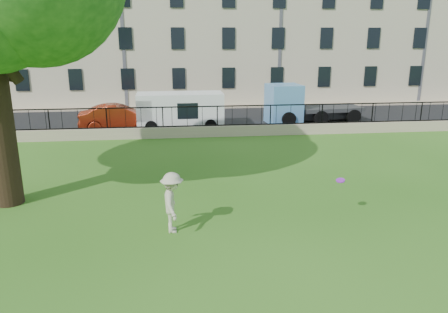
{
  "coord_description": "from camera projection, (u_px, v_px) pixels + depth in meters",
  "views": [
    {
      "loc": [
        -2.37,
        -11.75,
        5.58
      ],
      "look_at": [
        -0.61,
        3.5,
        1.23
      ],
      "focal_mm": 35.0,
      "sensor_mm": 36.0,
      "label": 1
    }
  ],
  "objects": [
    {
      "name": "frisbee",
      "position": [
        340.0,
        180.0,
        13.35
      ],
      "size": [
        0.29,
        0.3,
        0.12
      ],
      "primitive_type": "cylinder",
      "rotation": [
        0.21,
        -0.14,
        -0.1
      ],
      "color": "purple"
    },
    {
      "name": "building_row",
      "position": [
        199.0,
        17.0,
        37.47
      ],
      "size": [
        56.4,
        10.4,
        13.8
      ],
      "color": "beige",
      "rests_on": "ground"
    },
    {
      "name": "ground",
      "position": [
        258.0,
        227.0,
        13.01
      ],
      "size": [
        120.0,
        120.0,
        0.0
      ],
      "primitive_type": "plane",
      "color": "#2C6217",
      "rests_on": "ground"
    },
    {
      "name": "sidewalk",
      "position": [
        205.0,
        107.0,
        33.93
      ],
      "size": [
        60.0,
        1.4,
        0.12
      ],
      "primitive_type": "cube",
      "color": "tan",
      "rests_on": "ground"
    },
    {
      "name": "street",
      "position": [
        210.0,
        120.0,
        28.97
      ],
      "size": [
        60.0,
        9.0,
        0.01
      ],
      "primitive_type": "cube",
      "color": "black",
      "rests_on": "ground"
    },
    {
      "name": "white_van",
      "position": [
        180.0,
        111.0,
        26.26
      ],
      "size": [
        5.13,
        2.05,
        2.14
      ],
      "primitive_type": "cube",
      "rotation": [
        0.0,
        0.0,
        0.01
      ],
      "color": "white",
      "rests_on": "street"
    },
    {
      "name": "red_sedan",
      "position": [
        119.0,
        117.0,
        25.95
      ],
      "size": [
        4.75,
        2.17,
        1.51
      ],
      "primitive_type": "imported",
      "rotation": [
        0.0,
        0.0,
        1.7
      ],
      "color": "#9C2913",
      "rests_on": "street"
    },
    {
      "name": "man",
      "position": [
        172.0,
        203.0,
        12.52
      ],
      "size": [
        0.7,
        1.18,
        1.79
      ],
      "primitive_type": "imported",
      "rotation": [
        0.0,
        0.0,
        1.6
      ],
      "color": "beige",
      "rests_on": "ground"
    },
    {
      "name": "blue_truck",
      "position": [
        312.0,
        103.0,
        28.11
      ],
      "size": [
        6.06,
        2.65,
        2.47
      ],
      "primitive_type": "cube",
      "rotation": [
        0.0,
        0.0,
        0.1
      ],
      "color": "#62A1E6",
      "rests_on": "street"
    },
    {
      "name": "iron_railing",
      "position": [
        217.0,
        116.0,
        24.17
      ],
      "size": [
        50.0,
        0.05,
        1.13
      ],
      "color": "black",
      "rests_on": "retaining_wall"
    },
    {
      "name": "retaining_wall",
      "position": [
        217.0,
        131.0,
        24.4
      ],
      "size": [
        50.0,
        0.4,
        0.6
      ],
      "primitive_type": "cube",
      "color": "tan",
      "rests_on": "ground"
    }
  ]
}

